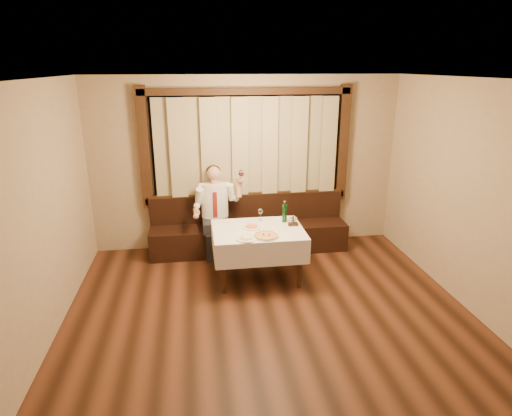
{
  "coord_description": "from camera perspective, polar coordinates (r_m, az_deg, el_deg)",
  "views": [
    {
      "loc": [
        -0.83,
        -3.81,
        2.94
      ],
      "look_at": [
        0.0,
        1.9,
        1.0
      ],
      "focal_mm": 30.0,
      "sensor_mm": 36.0,
      "label": 1
    }
  ],
  "objects": [
    {
      "name": "room",
      "position": [
        5.06,
        1.5,
        2.04
      ],
      "size": [
        5.01,
        6.01,
        2.81
      ],
      "color": "black",
      "rests_on": "ground"
    },
    {
      "name": "pasta_red",
      "position": [
        6.02,
        -0.61,
        -2.33
      ],
      "size": [
        0.26,
        0.26,
        0.09
      ],
      "rotation": [
        0.0,
        0.0,
        -0.36
      ],
      "color": "white",
      "rests_on": "dining_table"
    },
    {
      "name": "pasta_cream",
      "position": [
        5.63,
        -1.29,
        -3.84
      ],
      "size": [
        0.28,
        0.28,
        0.09
      ],
      "rotation": [
        0.0,
        0.0,
        -0.44
      ],
      "color": "white",
      "rests_on": "dining_table"
    },
    {
      "name": "table_wine_glass",
      "position": [
        6.26,
        0.58,
        -0.51
      ],
      "size": [
        0.07,
        0.07,
        0.19
      ],
      "rotation": [
        0.0,
        0.0,
        0.07
      ],
      "color": "white",
      "rests_on": "dining_table"
    },
    {
      "name": "banquette",
      "position": [
        7.09,
        -0.96,
        -3.18
      ],
      "size": [
        3.2,
        0.61,
        0.94
      ],
      "color": "black",
      "rests_on": "ground"
    },
    {
      "name": "seated_man",
      "position": [
        6.78,
        -5.44,
        0.45
      ],
      "size": [
        0.81,
        0.6,
        1.45
      ],
      "color": "black",
      "rests_on": "ground"
    },
    {
      "name": "dining_table",
      "position": [
        6.02,
        0.27,
        -3.75
      ],
      "size": [
        1.27,
        0.97,
        0.76
      ],
      "color": "black",
      "rests_on": "ground"
    },
    {
      "name": "cruet_caddy",
      "position": [
        6.12,
        4.96,
        -1.89
      ],
      "size": [
        0.14,
        0.07,
        0.15
      ],
      "rotation": [
        0.0,
        0.0,
        -0.03
      ],
      "color": "black",
      "rests_on": "dining_table"
    },
    {
      "name": "green_bottle",
      "position": [
        6.22,
        3.83,
        -0.68
      ],
      "size": [
        0.07,
        0.07,
        0.32
      ],
      "rotation": [
        0.0,
        0.0,
        -0.29
      ],
      "color": "#104B19",
      "rests_on": "dining_table"
    },
    {
      "name": "pizza",
      "position": [
        5.72,
        1.35,
        -3.71
      ],
      "size": [
        0.35,
        0.35,
        0.04
      ],
      "rotation": [
        0.0,
        0.0,
        0.3
      ],
      "color": "white",
      "rests_on": "dining_table"
    }
  ]
}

